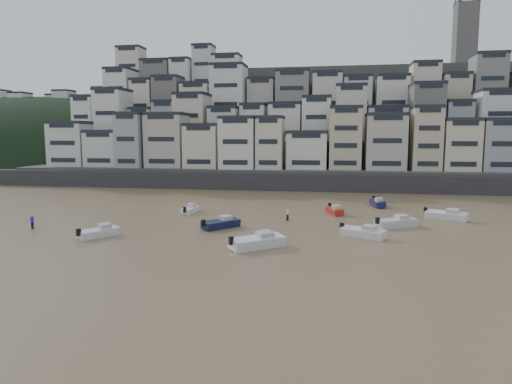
% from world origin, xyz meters
% --- Properties ---
extents(ground, '(400.00, 400.00, 0.00)m').
position_xyz_m(ground, '(0.00, 0.00, 0.00)').
color(ground, olive).
rests_on(ground, ground).
extents(sea_strip, '(340.00, 340.00, 0.00)m').
position_xyz_m(sea_strip, '(-110.00, 145.00, 0.01)').
color(sea_strip, '#42515E').
rests_on(sea_strip, ground).
extents(harbor_wall, '(140.00, 3.00, 3.50)m').
position_xyz_m(harbor_wall, '(10.00, 65.00, 1.75)').
color(harbor_wall, '#38383A').
rests_on(harbor_wall, ground).
extents(hillside, '(141.04, 66.00, 50.00)m').
position_xyz_m(hillside, '(14.73, 104.84, 13.01)').
color(hillside, '#4C4C47').
rests_on(hillside, ground).
extents(headland, '(216.00, 135.00, 53.33)m').
position_xyz_m(headland, '(-95.00, 135.00, 0.02)').
color(headland, black).
rests_on(headland, ground).
extents(boat_j, '(4.17, 5.19, 1.39)m').
position_xyz_m(boat_j, '(-8.77, 18.08, 0.70)').
color(boat_j, silver).
rests_on(boat_j, ground).
extents(boat_g, '(6.09, 4.46, 1.60)m').
position_xyz_m(boat_g, '(32.60, 35.69, 0.80)').
color(boat_g, silver).
rests_on(boat_g, ground).
extents(boat_c, '(4.93, 5.39, 1.51)m').
position_xyz_m(boat_c, '(3.69, 25.15, 0.75)').
color(boat_c, '#121A3A').
rests_on(boat_c, ground).
extents(boat_b, '(5.74, 4.12, 1.50)m').
position_xyz_m(boat_b, '(20.78, 22.81, 0.75)').
color(boat_b, silver).
rests_on(boat_b, ground).
extents(boat_i, '(2.57, 5.47, 1.43)m').
position_xyz_m(boat_i, '(24.45, 46.23, 0.72)').
color(boat_i, '#13173E').
rests_on(boat_i, ground).
extents(boat_e, '(3.02, 4.94, 1.28)m').
position_xyz_m(boat_e, '(17.59, 37.97, 0.64)').
color(boat_e, '#A82214').
rests_on(boat_e, ground).
extents(boat_d, '(6.09, 4.60, 1.61)m').
position_xyz_m(boat_d, '(25.24, 29.51, 0.81)').
color(boat_d, silver).
rests_on(boat_d, ground).
extents(boat_a, '(6.25, 5.71, 1.74)m').
position_xyz_m(boat_a, '(9.84, 15.97, 0.87)').
color(boat_a, silver).
rests_on(boat_a, ground).
extents(boat_f, '(1.69, 4.80, 1.30)m').
position_xyz_m(boat_f, '(-3.57, 35.30, 0.65)').
color(boat_f, white).
rests_on(boat_f, ground).
extents(person_blue, '(0.44, 0.44, 1.74)m').
position_xyz_m(person_blue, '(-19.22, 20.93, 0.87)').
color(person_blue, '#1B25D0').
rests_on(person_blue, ground).
extents(person_pink, '(0.44, 0.44, 1.74)m').
position_xyz_m(person_pink, '(11.34, 31.55, 0.87)').
color(person_pink, beige).
rests_on(person_pink, ground).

